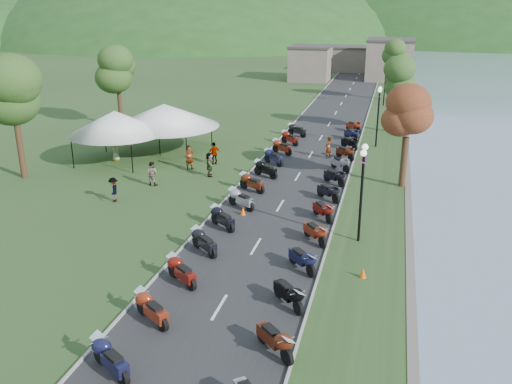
# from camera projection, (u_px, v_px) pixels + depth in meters

# --- Properties ---
(road) EXTENTS (7.00, 120.00, 0.02)m
(road) POSITION_uv_depth(u_px,v_px,m) (321.00, 138.00, 49.47)
(road) COLOR #2A2A2C
(road) RESTS_ON ground
(hills_backdrop) EXTENTS (360.00, 120.00, 76.00)m
(hills_backdrop) POSITION_uv_depth(u_px,v_px,m) (382.00, 36.00, 195.66)
(hills_backdrop) COLOR #285621
(hills_backdrop) RESTS_ON ground
(far_building) EXTENTS (18.00, 16.00, 5.00)m
(far_building) POSITION_uv_depth(u_px,v_px,m) (347.00, 60.00, 90.23)
(far_building) COLOR #786A5D
(far_building) RESTS_ON ground
(moto_row_left) EXTENTS (2.60, 50.03, 1.10)m
(moto_row_left) POSITION_uv_depth(u_px,v_px,m) (215.00, 230.00, 28.14)
(moto_row_left) COLOR #331411
(moto_row_left) RESTS_ON ground
(moto_row_right) EXTENTS (2.60, 44.48, 1.10)m
(moto_row_right) POSITION_uv_depth(u_px,v_px,m) (326.00, 200.00, 32.37)
(moto_row_right) COLOR #331411
(moto_row_right) RESTS_ON ground
(vendor_tent_main) EXTENTS (5.90, 5.90, 4.00)m
(vendor_tent_main) POSITION_uv_depth(u_px,v_px,m) (165.00, 128.00, 44.19)
(vendor_tent_main) COLOR white
(vendor_tent_main) RESTS_ON ground
(vendor_tent_side) EXTENTS (4.83, 4.83, 4.00)m
(vendor_tent_side) POSITION_uv_depth(u_px,v_px,m) (117.00, 137.00, 41.50)
(vendor_tent_side) COLOR white
(vendor_tent_side) RESTS_ON ground
(tree_park_left) EXTENTS (3.67, 3.67, 10.19)m
(tree_park_left) POSITION_uv_depth(u_px,v_px,m) (14.00, 106.00, 36.73)
(tree_park_left) COLOR #3A6124
(tree_park_left) RESTS_ON ground
(tree_lakeside) EXTENTS (2.77, 2.77, 7.69)m
(tree_lakeside) POSITION_uv_depth(u_px,v_px,m) (407.00, 130.00, 35.29)
(tree_lakeside) COLOR #3A6124
(tree_lakeside) RESTS_ON ground
(pedestrian_a) EXTENTS (0.82, 0.79, 1.82)m
(pedestrian_a) POSITION_uv_depth(u_px,v_px,m) (190.00, 169.00, 40.25)
(pedestrian_a) COLOR slate
(pedestrian_a) RESTS_ON ground
(pedestrian_b) EXTENTS (0.81, 0.45, 1.65)m
(pedestrian_b) POSITION_uv_depth(u_px,v_px,m) (152.00, 185.00, 36.78)
(pedestrian_b) COLOR slate
(pedestrian_b) RESTS_ON ground
(pedestrian_c) EXTENTS (0.72, 1.09, 1.56)m
(pedestrian_c) POSITION_uv_depth(u_px,v_px,m) (115.00, 201.00, 33.77)
(pedestrian_c) COLOR slate
(pedestrian_c) RESTS_ON ground
(traffic_cone_near) EXTENTS (0.35, 0.35, 0.55)m
(traffic_cone_near) POSITION_uv_depth(u_px,v_px,m) (182.00, 274.00, 24.22)
(traffic_cone_near) COLOR #F2590C
(traffic_cone_near) RESTS_ON ground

